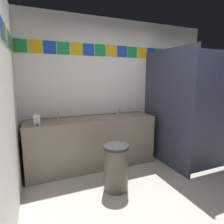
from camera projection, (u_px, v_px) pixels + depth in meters
ground_plane at (185, 209)px, 2.26m from camera, size 8.06×8.06×0.00m
wall_back at (121, 90)px, 3.70m from camera, size 3.67×0.09×2.60m
vanity_counter at (92, 142)px, 3.30m from camera, size 2.18×0.56×0.87m
faucet_left at (58, 117)px, 3.09m from camera, size 0.04×0.10×0.14m
faucet_right at (119, 112)px, 3.50m from camera, size 0.04×0.10×0.14m
soap_dispenser at (37, 120)px, 2.73m from camera, size 0.09×0.09×0.16m
stall_divider at (183, 110)px, 3.17m from camera, size 0.92×1.30×2.03m
toilet at (181, 140)px, 3.85m from camera, size 0.39×0.49×0.74m
trash_bin at (116, 168)px, 2.62m from camera, size 0.35×0.35×0.64m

